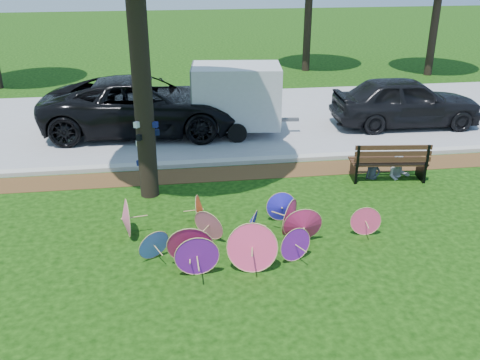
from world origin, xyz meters
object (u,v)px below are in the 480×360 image
object	(u,v)px
cargo_trailer	(237,96)
person_left	(374,159)
parasol_pile	(235,231)
black_van	(144,106)
person_right	(401,155)
dark_pickup	(406,102)
park_bench	(388,160)

from	to	relation	value
cargo_trailer	person_left	distance (m)	5.19
parasol_pile	black_van	world-z (taller)	black_van
person_left	person_right	size ratio (longest dim) A/B	0.89
dark_pickup	cargo_trailer	bearing A→B (deg)	92.43
dark_pickup	person_left	xyz separation A→B (m)	(-2.68, -4.19, -0.28)
dark_pickup	park_bench	xyz separation A→B (m)	(-2.33, -4.24, -0.31)
dark_pickup	black_van	bearing A→B (deg)	88.73
black_van	park_bench	size ratio (longest dim) A/B	3.24
parasol_pile	dark_pickup	size ratio (longest dim) A/B	1.12
dark_pickup	person_right	bearing A→B (deg)	156.88
person_right	person_left	bearing A→B (deg)	-172.33
parasol_pile	person_left	world-z (taller)	person_left
parasol_pile	person_right	bearing A→B (deg)	32.52
park_bench	dark_pickup	bearing A→B (deg)	67.78
dark_pickup	person_left	bearing A→B (deg)	149.56
cargo_trailer	person_right	distance (m)	5.62
black_van	person_right	size ratio (longest dim) A/B	5.20
parasol_pile	cargo_trailer	distance (m)	7.29
person_left	cargo_trailer	bearing A→B (deg)	128.42
cargo_trailer	person_left	size ratio (longest dim) A/B	2.48
dark_pickup	person_right	xyz separation A→B (m)	(-1.98, -4.19, -0.21)
person_right	park_bench	bearing A→B (deg)	-164.19
cargo_trailer	park_bench	size ratio (longest dim) A/B	1.38
black_van	parasol_pile	bearing A→B (deg)	-161.68
black_van	cargo_trailer	distance (m)	3.00
dark_pickup	cargo_trailer	xyz separation A→B (m)	(-5.69, -0.03, 0.42)
park_bench	person_left	distance (m)	0.35
black_van	person_left	world-z (taller)	black_van
cargo_trailer	person_right	world-z (taller)	cargo_trailer
park_bench	person_left	xyz separation A→B (m)	(-0.35, 0.05, 0.03)
dark_pickup	person_right	distance (m)	4.64
parasol_pile	person_left	distance (m)	5.03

